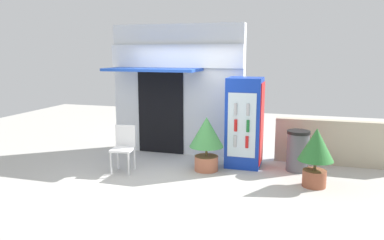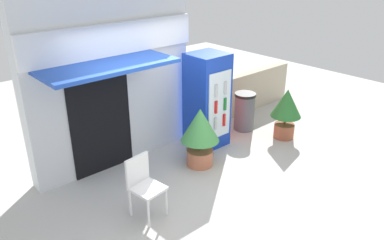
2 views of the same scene
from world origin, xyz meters
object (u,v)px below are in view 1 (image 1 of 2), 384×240
at_px(plastic_chair, 124,145).
at_px(drink_cooler, 245,123).
at_px(potted_plant_near_shop, 206,138).
at_px(trash_bin, 298,151).
at_px(potted_plant_curbside, 316,151).

bearing_deg(plastic_chair, drink_cooler, 24.61).
distance_m(potted_plant_near_shop, trash_bin, 1.84).
bearing_deg(trash_bin, drink_cooler, 178.30).
relative_size(drink_cooler, potted_plant_near_shop, 1.69).
xyz_separation_m(potted_plant_curbside, trash_bin, (-0.31, 0.83, -0.24)).
bearing_deg(trash_bin, potted_plant_curbside, -69.53).
distance_m(drink_cooler, potted_plant_near_shop, 0.89).
distance_m(drink_cooler, plastic_chair, 2.50).
relative_size(plastic_chair, potted_plant_near_shop, 0.84).
distance_m(plastic_chair, trash_bin, 3.47).
xyz_separation_m(plastic_chair, trash_bin, (3.33, 1.00, -0.12)).
bearing_deg(drink_cooler, potted_plant_near_shop, -142.36).
bearing_deg(drink_cooler, potted_plant_curbside, -31.83).
xyz_separation_m(drink_cooler, potted_plant_curbside, (1.39, -0.86, -0.27)).
relative_size(drink_cooler, plastic_chair, 2.02).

